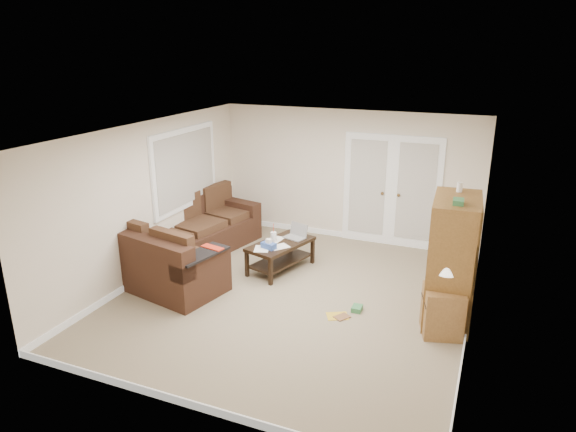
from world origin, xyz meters
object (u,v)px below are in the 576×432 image
at_px(sectional_sofa, 182,245).
at_px(coffee_table, 282,255).
at_px(tv_armoire, 452,260).
at_px(side_cabinet, 443,308).

xyz_separation_m(sectional_sofa, coffee_table, (1.63, 0.51, -0.11)).
bearing_deg(sectional_sofa, tv_armoire, 10.69).
distance_m(coffee_table, side_cabinet, 2.94).
distance_m(coffee_table, tv_armoire, 2.89).
bearing_deg(tv_armoire, sectional_sofa, 174.88).
height_order(coffee_table, side_cabinet, side_cabinet).
xyz_separation_m(sectional_sofa, side_cabinet, (4.37, -0.56, 0.00)).
relative_size(coffee_table, tv_armoire, 0.71).
relative_size(sectional_sofa, side_cabinet, 3.30).
relative_size(sectional_sofa, coffee_table, 2.60).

